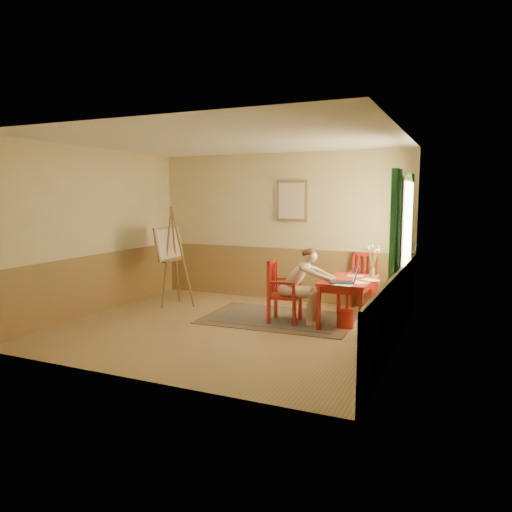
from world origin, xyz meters
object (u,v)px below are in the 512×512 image
at_px(table, 349,285).
at_px(laptop, 347,280).
at_px(chair_left, 282,291).
at_px(chair_back, 362,282).
at_px(easel, 170,247).
at_px(figure, 300,283).

distance_m(table, laptop, 0.39).
xyz_separation_m(table, chair_left, (-1.00, -0.31, -0.13)).
xyz_separation_m(chair_back, laptop, (0.04, -1.39, 0.27)).
distance_m(chair_back, easel, 3.49).
xyz_separation_m(laptop, easel, (-3.34, 0.39, 0.30)).
distance_m(table, figure, 0.76).
bearing_deg(figure, table, 23.12).
distance_m(table, easel, 3.33).
relative_size(chair_back, easel, 0.56).
bearing_deg(laptop, chair_back, 91.81).
bearing_deg(chair_back, laptop, -88.19).
height_order(table, figure, figure).
relative_size(table, easel, 0.67).
height_order(table, chair_back, chair_back).
distance_m(table, chair_left, 1.05).
height_order(chair_left, easel, easel).
xyz_separation_m(chair_back, easel, (-3.29, -1.00, 0.56)).
relative_size(chair_left, easel, 0.55).
relative_size(table, chair_back, 1.20).
relative_size(chair_left, laptop, 2.18).
xyz_separation_m(figure, easel, (-2.60, 0.33, 0.41)).
height_order(chair_left, figure, figure).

